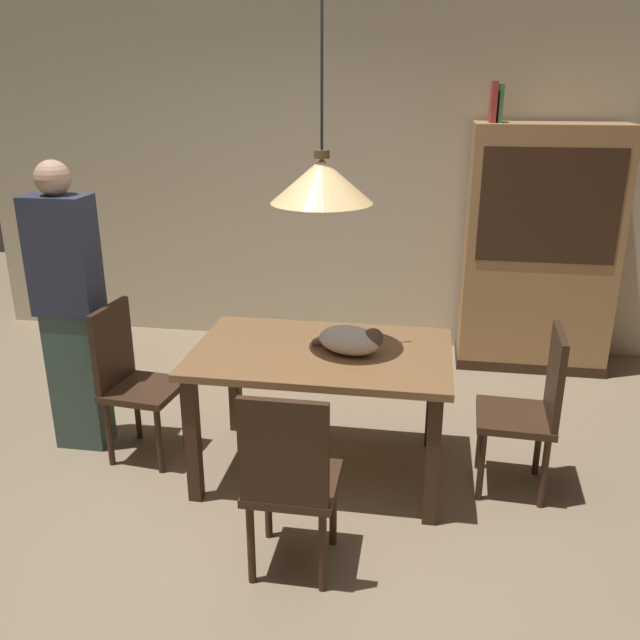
{
  "coord_description": "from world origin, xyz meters",
  "views": [
    {
      "loc": [
        0.6,
        -2.79,
        2.13
      ],
      "look_at": [
        0.03,
        0.72,
        0.85
      ],
      "focal_mm": 37.42,
      "sensor_mm": 36.0,
      "label": 1
    }
  ],
  "objects_px": {
    "person_standing": "(70,309)",
    "hutch_bookcase": "(539,255)",
    "cat_sleeping": "(351,340)",
    "book_green_slim": "(500,103)",
    "chair_near_front": "(289,477)",
    "pendant_lamp": "(322,180)",
    "book_red_tall": "(493,102)",
    "chair_right_side": "(531,405)",
    "dining_table": "(322,367)",
    "chair_left_side": "(131,375)"
  },
  "relations": [
    {
      "from": "book_red_tall",
      "to": "dining_table",
      "type": "bearing_deg",
      "value": -117.67
    },
    {
      "from": "chair_left_side",
      "to": "book_red_tall",
      "type": "height_order",
      "value": "book_red_tall"
    },
    {
      "from": "book_red_tall",
      "to": "person_standing",
      "type": "relative_size",
      "value": 0.16
    },
    {
      "from": "cat_sleeping",
      "to": "pendant_lamp",
      "type": "distance_m",
      "value": 0.85
    },
    {
      "from": "chair_near_front",
      "to": "cat_sleeping",
      "type": "xyz_separation_m",
      "value": [
        0.16,
        0.86,
        0.32
      ]
    },
    {
      "from": "chair_left_side",
      "to": "book_green_slim",
      "type": "xyz_separation_m",
      "value": [
        2.12,
        1.79,
        1.47
      ]
    },
    {
      "from": "cat_sleeping",
      "to": "chair_left_side",
      "type": "bearing_deg",
      "value": 178.71
    },
    {
      "from": "person_standing",
      "to": "hutch_bookcase",
      "type": "bearing_deg",
      "value": 31.0
    },
    {
      "from": "pendant_lamp",
      "to": "hutch_bookcase",
      "type": "bearing_deg",
      "value": 52.63
    },
    {
      "from": "chair_near_front",
      "to": "person_standing",
      "type": "distance_m",
      "value": 1.81
    },
    {
      "from": "chair_right_side",
      "to": "pendant_lamp",
      "type": "xyz_separation_m",
      "value": [
        -1.13,
        0.0,
        1.15
      ]
    },
    {
      "from": "book_red_tall",
      "to": "book_green_slim",
      "type": "xyz_separation_m",
      "value": [
        0.05,
        0.0,
        -0.01
      ]
    },
    {
      "from": "dining_table",
      "to": "book_red_tall",
      "type": "relative_size",
      "value": 5.0
    },
    {
      "from": "hutch_bookcase",
      "to": "book_red_tall",
      "type": "distance_m",
      "value": 1.18
    },
    {
      "from": "chair_right_side",
      "to": "hutch_bookcase",
      "type": "bearing_deg",
      "value": 82.23
    },
    {
      "from": "chair_left_side",
      "to": "book_green_slim",
      "type": "distance_m",
      "value": 3.14
    },
    {
      "from": "hutch_bookcase",
      "to": "book_red_tall",
      "type": "xyz_separation_m",
      "value": [
        -0.43,
        0.0,
        1.1
      ]
    },
    {
      "from": "chair_left_side",
      "to": "book_red_tall",
      "type": "distance_m",
      "value": 3.11
    },
    {
      "from": "book_green_slim",
      "to": "person_standing",
      "type": "relative_size",
      "value": 0.15
    },
    {
      "from": "person_standing",
      "to": "dining_table",
      "type": "bearing_deg",
      "value": -2.84
    },
    {
      "from": "dining_table",
      "to": "cat_sleeping",
      "type": "bearing_deg",
      "value": -7.4
    },
    {
      "from": "dining_table",
      "to": "person_standing",
      "type": "xyz_separation_m",
      "value": [
        -1.5,
        0.07,
        0.23
      ]
    },
    {
      "from": "cat_sleeping",
      "to": "pendant_lamp",
      "type": "height_order",
      "value": "pendant_lamp"
    },
    {
      "from": "chair_near_front",
      "to": "hutch_bookcase",
      "type": "relative_size",
      "value": 0.5
    },
    {
      "from": "cat_sleeping",
      "to": "person_standing",
      "type": "relative_size",
      "value": 0.23
    },
    {
      "from": "chair_left_side",
      "to": "chair_right_side",
      "type": "relative_size",
      "value": 1.0
    },
    {
      "from": "chair_near_front",
      "to": "person_standing",
      "type": "height_order",
      "value": "person_standing"
    },
    {
      "from": "chair_left_side",
      "to": "pendant_lamp",
      "type": "bearing_deg",
      "value": -0.39
    },
    {
      "from": "chair_left_side",
      "to": "book_red_tall",
      "type": "xyz_separation_m",
      "value": [
        2.07,
        1.79,
        1.48
      ]
    },
    {
      "from": "cat_sleeping",
      "to": "book_red_tall",
      "type": "distance_m",
      "value": 2.3
    },
    {
      "from": "chair_near_front",
      "to": "pendant_lamp",
      "type": "height_order",
      "value": "pendant_lamp"
    },
    {
      "from": "person_standing",
      "to": "book_red_tall",
      "type": "bearing_deg",
      "value": 35.28
    },
    {
      "from": "chair_near_front",
      "to": "person_standing",
      "type": "xyz_separation_m",
      "value": [
        -1.5,
        0.95,
        0.37
      ]
    },
    {
      "from": "chair_right_side",
      "to": "book_green_slim",
      "type": "xyz_separation_m",
      "value": [
        -0.13,
        1.8,
        1.47
      ]
    },
    {
      "from": "chair_near_front",
      "to": "cat_sleeping",
      "type": "bearing_deg",
      "value": 79.13
    },
    {
      "from": "chair_right_side",
      "to": "hutch_bookcase",
      "type": "xyz_separation_m",
      "value": [
        0.25,
        1.8,
        0.38
      ]
    },
    {
      "from": "chair_right_side",
      "to": "pendant_lamp",
      "type": "distance_m",
      "value": 1.61
    },
    {
      "from": "pendant_lamp",
      "to": "chair_left_side",
      "type": "bearing_deg",
      "value": 179.61
    },
    {
      "from": "chair_near_front",
      "to": "pendant_lamp",
      "type": "relative_size",
      "value": 0.72
    },
    {
      "from": "chair_near_front",
      "to": "cat_sleeping",
      "type": "relative_size",
      "value": 2.31
    },
    {
      "from": "dining_table",
      "to": "book_green_slim",
      "type": "xyz_separation_m",
      "value": [
        0.99,
        1.8,
        1.33
      ]
    },
    {
      "from": "chair_near_front",
      "to": "chair_right_side",
      "type": "relative_size",
      "value": 1.0
    },
    {
      "from": "cat_sleeping",
      "to": "pendant_lamp",
      "type": "xyz_separation_m",
      "value": [
        -0.16,
        0.02,
        0.84
      ]
    },
    {
      "from": "chair_left_side",
      "to": "book_red_tall",
      "type": "bearing_deg",
      "value": 40.87
    },
    {
      "from": "pendant_lamp",
      "to": "book_red_tall",
      "type": "height_order",
      "value": "pendant_lamp"
    },
    {
      "from": "chair_left_side",
      "to": "chair_right_side",
      "type": "distance_m",
      "value": 2.26
    },
    {
      "from": "chair_right_side",
      "to": "book_green_slim",
      "type": "relative_size",
      "value": 3.58
    },
    {
      "from": "chair_right_side",
      "to": "book_red_tall",
      "type": "distance_m",
      "value": 2.34
    },
    {
      "from": "cat_sleeping",
      "to": "book_green_slim",
      "type": "relative_size",
      "value": 1.55
    },
    {
      "from": "cat_sleeping",
      "to": "person_standing",
      "type": "height_order",
      "value": "person_standing"
    }
  ]
}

